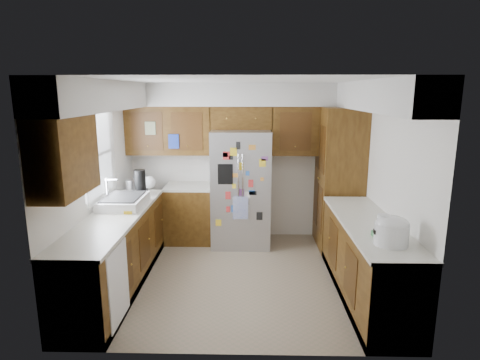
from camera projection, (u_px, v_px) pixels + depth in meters
name	position (u px, v px, depth m)	size (l,w,h in m)	color
floor	(239.00, 276.00, 5.26)	(3.60, 3.60, 0.00)	gray
room_shell	(232.00, 135.00, 5.22)	(3.64, 3.24, 2.52)	white
left_counter_run	(135.00, 244.00, 5.22)	(1.36, 3.20, 0.92)	#3E250C
right_counter_run	(367.00, 263.00, 4.67)	(0.63, 2.25, 0.92)	#3E250C
pantry	(339.00, 178.00, 6.11)	(0.60, 0.90, 2.15)	#3E250C
fridge	(241.00, 188.00, 6.24)	(0.90, 0.79, 1.80)	#A6A6AB
bridge_cabinet	(241.00, 118.00, 6.23)	(0.96, 0.34, 0.35)	#3E250C
fridge_top_items	(236.00, 98.00, 6.18)	(0.49, 0.30, 0.28)	#2430B4
sink_assembly	(123.00, 201.00, 5.17)	(0.52, 0.71, 0.37)	white
left_counter_clutter	(142.00, 183.00, 5.89)	(0.37, 0.86, 0.38)	black
rice_cooker	(392.00, 230.00, 3.86)	(0.33, 0.32, 0.29)	white
paper_towel	(383.00, 229.00, 3.90)	(0.13, 0.13, 0.29)	white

